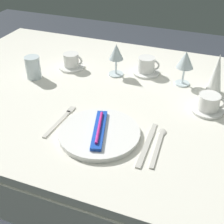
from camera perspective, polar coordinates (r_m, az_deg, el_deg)
name	(u,v)px	position (r m, az deg, el deg)	size (l,w,h in m)	color
ground_plane	(123,213)	(1.77, 2.03, -18.10)	(6.00, 6.00, 0.00)	#383D47
dining_table	(126,113)	(1.31, 2.60, -0.25)	(1.80, 1.11, 0.74)	silver
dinner_plate	(99,133)	(1.06, -2.35, -3.91)	(0.28, 0.28, 0.02)	white
toothbrush_package	(99,129)	(1.05, -2.37, -3.19)	(0.09, 0.21, 0.02)	blue
fork_outer	(61,120)	(1.14, -9.36, -1.42)	(0.03, 0.21, 0.00)	beige
dinner_knife	(147,145)	(1.02, 6.41, -6.08)	(0.02, 0.24, 0.00)	beige
spoon_soup	(159,142)	(1.04, 8.68, -5.51)	(0.03, 0.21, 0.01)	beige
saucer_left	(146,72)	(1.46, 6.25, 7.31)	(0.13, 0.13, 0.01)	white
coffee_cup_left	(147,65)	(1.44, 6.42, 8.68)	(0.10, 0.08, 0.07)	white
saucer_right	(72,67)	(1.51, -7.42, 8.22)	(0.12, 0.12, 0.01)	white
coffee_cup_right	(72,60)	(1.50, -7.46, 9.48)	(0.10, 0.07, 0.06)	white
saucer_far	(207,110)	(1.23, 17.13, 0.39)	(0.12, 0.12, 0.01)	white
coffee_cup_far	(209,102)	(1.21, 17.48, 1.75)	(0.10, 0.08, 0.06)	white
wine_glass_centre	(185,61)	(1.35, 13.36, 9.09)	(0.07, 0.07, 0.15)	silver
wine_glass_left	(116,54)	(1.40, 0.77, 10.64)	(0.07, 0.07, 0.15)	silver
drink_tumbler	(33,67)	(1.44, -14.33, 7.95)	(0.07, 0.07, 0.10)	silver
napkin_folded	(217,73)	(1.33, 18.70, 6.74)	(0.06, 0.06, 0.17)	white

